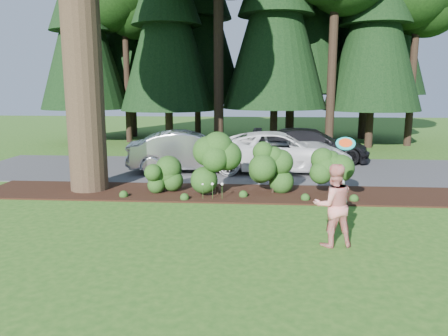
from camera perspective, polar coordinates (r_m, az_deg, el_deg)
name	(u,v)px	position (r m, az deg, el deg)	size (l,w,h in m)	color
ground	(215,224)	(11.31, -1.22, -7.38)	(80.00, 80.00, 0.00)	#225016
mulch_bed	(224,193)	(14.42, 0.01, -3.29)	(16.00, 2.50, 0.05)	black
driveway	(231,169)	(18.56, 0.99, -0.16)	(22.00, 6.00, 0.03)	#38383A
shrub_row	(248,171)	(14.10, 3.10, -0.36)	(6.53, 1.60, 1.61)	#1E4415
lily_cluster	(212,185)	(13.51, -1.52, -2.20)	(0.69, 0.09, 0.57)	#1E4415
car_silver_wagon	(190,151)	(17.96, -4.51, 2.17)	(1.75, 5.03, 1.66)	#B4B4B9
car_white_suv	(279,151)	(18.16, 7.21, 2.16)	(2.70, 5.85, 1.62)	white
car_dark_suv	(311,145)	(20.67, 11.24, 2.95)	(2.16, 5.31, 1.54)	black
child	(339,202)	(11.51, 14.80, -4.30)	(0.44, 0.29, 1.20)	silver
adult	(333,205)	(9.91, 14.06, -4.74)	(0.90, 0.70, 1.85)	red
frisbee	(346,143)	(11.26, 15.60, 3.12)	(0.51, 0.41, 0.33)	teal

